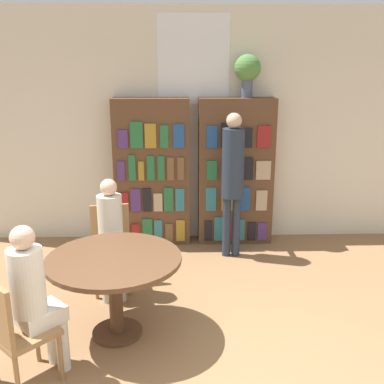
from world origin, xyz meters
TOP-DOWN VIEW (x-y plane):
  - wall_back at (0.00, 3.28)m, footprint 6.40×0.07m
  - bookshelf_left at (-0.54, 3.09)m, footprint 0.96×0.34m
  - bookshelf_right at (0.54, 3.09)m, footprint 0.96×0.34m
  - flower_vase at (0.66, 3.09)m, footprint 0.32×0.32m
  - reading_table at (-0.75, 0.92)m, footprint 1.15×1.15m
  - chair_near_camera at (-1.38, 0.26)m, footprint 0.57×0.57m
  - chair_left_side at (-0.91, 1.82)m, footprint 0.46×0.46m
  - seated_reader_left at (-0.88, 1.64)m, footprint 0.30×0.38m
  - seated_reader_right at (-1.25, 0.40)m, footprint 0.40×0.40m
  - librarian_standing at (0.45, 2.59)m, footprint 0.26×0.53m

SIDE VIEW (x-z plane):
  - chair_near_camera at x=-1.38m, z-range 0.05..0.93m
  - chair_left_side at x=-0.91m, z-range 0.05..0.93m
  - reading_table at x=-0.75m, z-range 0.24..0.97m
  - seated_reader_left at x=-0.88m, z-range 0.07..1.29m
  - seated_reader_right at x=-1.25m, z-range 0.07..1.30m
  - bookshelf_left at x=-0.54m, z-range 0.00..1.89m
  - bookshelf_right at x=0.54m, z-range 0.00..1.89m
  - librarian_standing at x=0.45m, z-range 0.18..1.94m
  - wall_back at x=0.00m, z-range 0.01..3.01m
  - flower_vase at x=0.66m, z-range 1.96..2.49m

